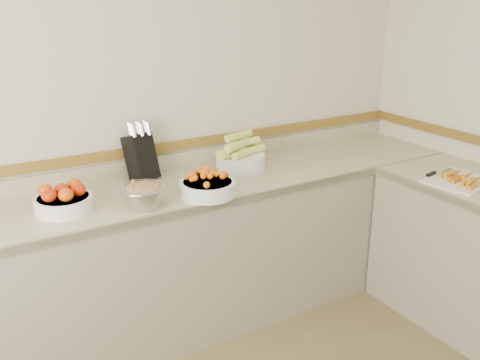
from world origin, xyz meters
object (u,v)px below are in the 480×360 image
cherry_tomato_bowl (207,185)px  tomato_bowl (63,200)px  corn_bowl (240,157)px  rhubarb_bowl (144,194)px  cutting_board (461,179)px  knife_block (141,156)px

cherry_tomato_bowl → tomato_bowl: bearing=166.6°
corn_bowl → rhubarb_bowl: bearing=-158.2°
tomato_bowl → corn_bowl: size_ratio=0.85×
corn_bowl → cutting_board: bearing=-41.5°
knife_block → tomato_bowl: (-0.52, -0.26, -0.09)m
cutting_board → cherry_tomato_bowl: bearing=157.7°
cherry_tomato_bowl → corn_bowl: bearing=38.3°
tomato_bowl → knife_block: bearing=26.3°
rhubarb_bowl → cutting_board: rhubarb_bowl is taller
knife_block → cutting_board: knife_block is taller
corn_bowl → tomato_bowl: bearing=-173.1°
tomato_bowl → rhubarb_bowl: size_ratio=1.18×
cherry_tomato_bowl → cutting_board: bearing=-22.3°
tomato_bowl → cutting_board: (2.11, -0.74, -0.04)m
tomato_bowl → rhubarb_bowl: (0.37, -0.17, 0.01)m
knife_block → corn_bowl: size_ratio=1.04×
knife_block → rhubarb_bowl: (-0.15, -0.42, -0.07)m
cherry_tomato_bowl → corn_bowl: (0.39, 0.31, 0.02)m
rhubarb_bowl → cutting_board: bearing=-18.2°
knife_block → cutting_board: bearing=-31.9°
knife_block → cherry_tomato_bowl: 0.49m
corn_bowl → rhubarb_bowl: (-0.76, -0.30, -0.00)m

